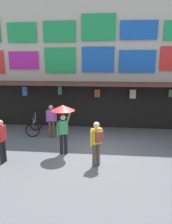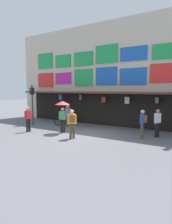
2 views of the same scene
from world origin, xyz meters
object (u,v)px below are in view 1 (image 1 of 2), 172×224
at_px(bicycle_parked, 34,126).
at_px(pedestrian_in_black, 97,141).
at_px(pedestrian_with_umbrella, 63,116).
at_px(pedestrian_in_yellow, 2,139).
at_px(pedestrian_in_red, 51,119).

bearing_deg(bicycle_parked, pedestrian_in_black, -43.69).
height_order(pedestrian_with_umbrella, pedestrian_in_yellow, pedestrian_with_umbrella).
bearing_deg(bicycle_parked, pedestrian_with_umbrella, -49.25).
bearing_deg(pedestrian_in_yellow, bicycle_parked, 88.93).
bearing_deg(pedestrian_in_yellow, pedestrian_in_red, 68.52).
xyz_separation_m(pedestrian_with_umbrella, pedestrian_in_yellow, (-2.14, -1.00, -0.69)).
xyz_separation_m(pedestrian_with_umbrella, pedestrian_in_black, (1.41, -0.92, -0.66)).
bearing_deg(bicycle_parked, pedestrian_in_red, -25.26).
height_order(pedestrian_in_yellow, pedestrian_in_red, same).
distance_m(bicycle_parked, pedestrian_in_yellow, 3.46).
relative_size(bicycle_parked, pedestrian_in_yellow, 0.75).
height_order(bicycle_parked, pedestrian_in_yellow, pedestrian_in_yellow).
distance_m(bicycle_parked, pedestrian_in_red, 1.31).
distance_m(pedestrian_in_red, pedestrian_in_black, 3.71).
height_order(pedestrian_in_yellow, pedestrian_in_black, same).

